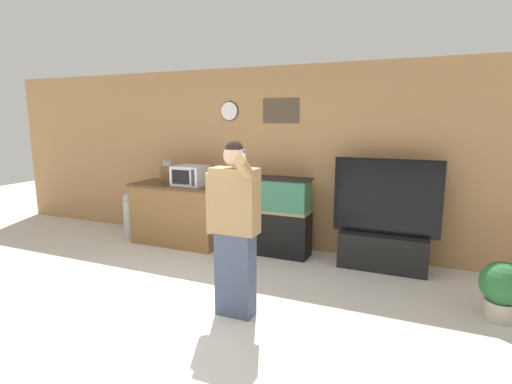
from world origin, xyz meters
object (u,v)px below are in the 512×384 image
Objects in this scene: counter_island at (179,213)px; potted_plant at (502,288)px; tv_on_stand at (384,237)px; person_standing at (234,227)px; aquarium_on_stand at (276,216)px; knife_block at (167,174)px; microwave at (190,175)px; trash_bin at (131,213)px.

counter_island is 2.49× the size of potted_plant.
counter_island is 2.96m from tv_on_stand.
person_standing reaches higher than counter_island.
aquarium_on_stand is at bearing 3.22° from counter_island.
person_standing is 2.57m from potted_plant.
aquarium_on_stand is (1.53, 0.09, 0.09)m from counter_island.
person_standing is (2.04, -1.78, -0.17)m from knife_block.
microwave is at bearing -8.45° from counter_island.
knife_block is 0.25× the size of tv_on_stand.
potted_plant is at bearing -11.34° from microwave.
knife_block reaches higher than counter_island.
microwave is 1.34× the size of knife_block.
aquarium_on_stand is at bearing 5.40° from microwave.
person_standing is 3.28m from trash_bin.
counter_island is 1.01× the size of tv_on_stand.
potted_plant is (4.13, -0.81, -0.15)m from counter_island.
potted_plant is (1.16, -0.93, -0.09)m from tv_on_stand.
person_standing is (1.79, -1.71, 0.42)m from counter_island.
microwave reaches higher than trash_bin.
trash_bin reaches higher than potted_plant.
aquarium_on_stand is at bearing 1.39° from trash_bin.
tv_on_stand reaches higher than potted_plant.
counter_island is 0.95m from trash_bin.
tv_on_stand is at bearing 0.86° from knife_block.
microwave is 0.82× the size of potted_plant.
knife_block is 1.85m from aquarium_on_stand.
knife_block is 0.32× the size of aquarium_on_stand.
counter_island is at bearing 171.55° from microwave.
tv_on_stand reaches higher than trash_bin.
knife_block is 0.61× the size of potted_plant.
aquarium_on_stand is at bearing 0.65° from knife_block.
tv_on_stand is at bearing 57.22° from person_standing.
person_standing is at bearing -47.25° from microwave.
knife_block reaches higher than microwave.
counter_island is 2.51m from person_standing.
aquarium_on_stand reaches higher than potted_plant.
aquarium_on_stand is 2.48m from trash_bin.
person_standing is at bearing -41.04° from knife_block.
trash_bin is at bearing 147.62° from person_standing.
knife_block is at bearing -179.14° from tv_on_stand.
aquarium_on_stand is (1.29, 0.12, -0.51)m from microwave.
trash_bin is at bearing 170.59° from potted_plant.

